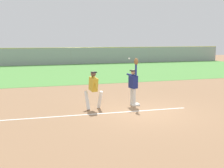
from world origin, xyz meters
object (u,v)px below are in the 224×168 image
(parked_car_silver, at_px, (101,57))
(first_base, at_px, (135,104))
(fielder, at_px, (133,82))
(parked_car_white, at_px, (134,56))
(parked_car_black, at_px, (6,59))
(runner, at_px, (93,88))
(parked_car_red, at_px, (56,58))
(baseball, at_px, (129,59))

(parked_car_silver, bearing_deg, first_base, -99.70)
(fielder, xyz_separation_m, parked_car_white, (10.05, 25.82, -0.45))
(parked_car_silver, bearing_deg, parked_car_black, 179.37)
(runner, bearing_deg, parked_car_silver, 62.97)
(parked_car_black, xyz_separation_m, parked_car_white, (17.90, 0.42, 0.00))
(fielder, xyz_separation_m, parked_car_red, (-1.47, 25.95, -0.45))
(first_base, xyz_separation_m, parked_car_white, (9.94, 25.81, 0.63))
(baseball, relative_size, parked_car_red, 0.02)
(first_base, height_order, runner, runner)
(fielder, bearing_deg, parked_car_red, -99.16)
(first_base, distance_m, runner, 2.28)
(fielder, bearing_deg, runner, -8.44)
(runner, bearing_deg, baseball, -0.61)
(parked_car_white, bearing_deg, first_base, -105.24)
(fielder, height_order, parked_car_black, fielder)
(runner, relative_size, parked_car_red, 0.39)
(baseball, height_order, parked_car_silver, baseball)
(first_base, bearing_deg, parked_car_red, 93.48)
(runner, xyz_separation_m, parked_car_white, (12.01, 25.96, -0.32))
(runner, xyz_separation_m, baseball, (1.82, 0.38, 1.24))
(parked_car_red, bearing_deg, fielder, -87.41)
(parked_car_black, bearing_deg, runner, -80.62)
(first_base, bearing_deg, baseball, 136.68)
(fielder, bearing_deg, parked_car_white, -123.67)
(runner, distance_m, parked_car_red, 26.09)
(parked_car_red, relative_size, parked_car_white, 0.97)
(first_base, distance_m, parked_car_black, 26.62)
(first_base, height_order, baseball, baseball)
(first_base, xyz_separation_m, parked_car_red, (-1.58, 25.94, 0.63))
(runner, bearing_deg, first_base, -8.23)
(fielder, relative_size, parked_car_white, 0.50)
(first_base, xyz_separation_m, runner, (-2.07, -0.15, 0.96))
(parked_car_black, bearing_deg, fielder, -76.43)
(first_base, height_order, fielder, fielder)
(fielder, height_order, runner, fielder)
(parked_car_silver, bearing_deg, runner, -104.11)
(runner, xyz_separation_m, parked_car_black, (-5.89, 25.54, -0.32))
(runner, xyz_separation_m, parked_car_silver, (6.62, 25.28, -0.32))
(first_base, relative_size, parked_car_black, 0.08)
(parked_car_red, bearing_deg, parked_car_black, -175.74)
(parked_car_red, xyz_separation_m, parked_car_white, (11.52, -0.13, 0.00))
(parked_car_black, height_order, parked_car_red, same)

